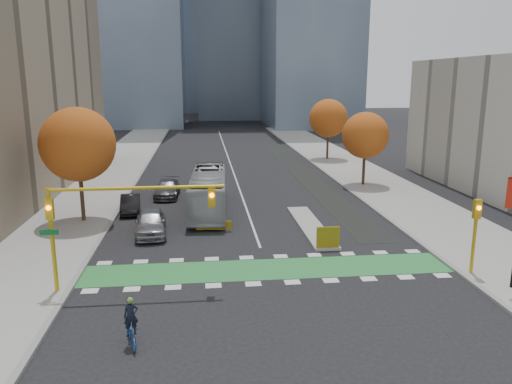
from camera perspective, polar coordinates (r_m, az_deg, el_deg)
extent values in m
plane|color=black|center=(26.02, 1.81, -10.01)|extent=(300.00, 300.00, 0.00)
cube|color=gray|center=(45.99, -18.75, -0.46)|extent=(7.00, 120.00, 0.15)
cube|color=gray|center=(47.95, 14.56, 0.34)|extent=(7.00, 120.00, 0.15)
cube|color=gray|center=(45.35, -14.44, -0.36)|extent=(0.30, 120.00, 0.16)
cube|color=gray|center=(46.83, 10.55, 0.24)|extent=(0.30, 120.00, 0.16)
cube|color=#297F38|center=(27.39, 1.37, -8.79)|extent=(20.00, 3.00, 0.01)
cube|color=silver|center=(64.62, -3.15, 3.81)|extent=(0.15, 70.00, 0.01)
cube|color=black|center=(55.76, 5.15, 2.34)|extent=(2.50, 50.00, 0.01)
cube|color=gray|center=(35.03, 6.25, -3.87)|extent=(1.60, 10.00, 0.16)
cube|color=yellow|center=(30.36, 8.23, -5.14)|extent=(1.40, 0.12, 1.30)
cylinder|color=#332114|center=(37.51, -19.34, 0.60)|extent=(0.28, 0.28, 5.25)
sphere|color=#9E3813|center=(37.03, -19.69, 5.14)|extent=(5.20, 5.20, 5.20)
cylinder|color=#332114|center=(48.90, 12.24, 3.32)|extent=(0.28, 0.28, 4.55)
sphere|color=#9E3813|center=(48.55, 12.38, 6.35)|extent=(4.40, 4.40, 4.40)
cylinder|color=#332114|center=(64.21, 8.19, 5.85)|extent=(0.28, 0.28, 4.90)
sphere|color=#9E3813|center=(63.94, 8.27, 8.34)|extent=(4.80, 4.80, 4.80)
cylinder|color=#BF9914|center=(25.42, -22.22, -5.31)|extent=(0.20, 0.20, 5.20)
cylinder|color=#BF9914|center=(23.97, -13.50, 0.43)|extent=(8.20, 0.16, 0.16)
cube|color=#BF9914|center=(25.00, -22.53, -1.82)|extent=(0.35, 0.28, 1.00)
sphere|color=orange|center=(24.81, -22.66, -1.70)|extent=(0.22, 0.22, 0.22)
cube|color=#BF9914|center=(23.88, -5.09, -0.53)|extent=(0.35, 0.28, 1.00)
sphere|color=orange|center=(23.69, -5.08, -0.40)|extent=(0.22, 0.22, 0.22)
cube|color=#0C5926|center=(24.89, -22.58, -4.28)|extent=(0.85, 0.04, 0.25)
cylinder|color=#BF9914|center=(28.27, 23.66, -4.93)|extent=(0.18, 0.18, 4.00)
cube|color=#BF9914|center=(27.85, 23.95, -1.79)|extent=(0.35, 0.28, 1.00)
sphere|color=orange|center=(27.68, 24.16, -1.68)|extent=(0.22, 0.22, 0.22)
cube|color=red|center=(26.16, 27.22, -0.07)|extent=(0.55, 0.03, 1.50)
imported|color=navy|center=(20.62, -13.99, -15.48)|extent=(1.04, 1.82, 0.90)
imported|color=black|center=(20.27, -14.11, -13.57)|extent=(0.64, 0.50, 1.53)
sphere|color=#597F2D|center=(20.00, -14.21, -11.93)|extent=(0.26, 0.26, 0.26)
imported|color=#A5A8AC|center=(38.73, -5.48, 0.04)|extent=(3.19, 11.39, 3.14)
imported|color=gray|center=(33.73, -11.94, -3.39)|extent=(2.36, 5.07, 1.68)
imported|color=black|center=(39.62, -14.17, -1.34)|extent=(1.84, 4.22, 1.35)
imported|color=#545359|center=(44.19, -10.11, 0.37)|extent=(2.24, 5.06, 1.44)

